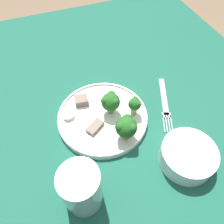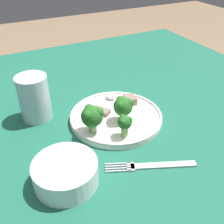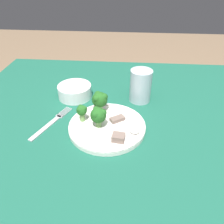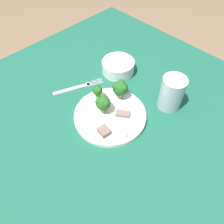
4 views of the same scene
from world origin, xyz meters
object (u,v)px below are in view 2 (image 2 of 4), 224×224
drinking_glass (35,100)px  fork (151,166)px  cream_bowl (66,173)px  dinner_plate (116,117)px

drinking_glass → fork: bearing=-149.5°
fork → cream_bowl: (0.04, 0.17, 0.02)m
fork → drinking_glass: 0.33m
dinner_plate → drinking_glass: drinking_glass is taller
cream_bowl → drinking_glass: drinking_glass is taller
dinner_plate → fork: bearing=176.5°
dinner_plate → fork: (-0.18, 0.01, -0.01)m
dinner_plate → fork: size_ratio=1.29×
dinner_plate → drinking_glass: (0.10, 0.18, 0.04)m
fork → dinner_plate: bearing=-3.5°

